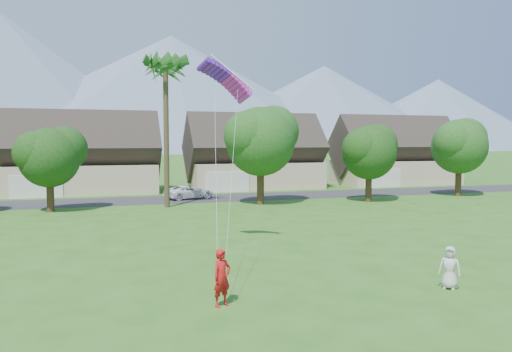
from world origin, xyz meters
name	(u,v)px	position (x,y,z in m)	size (l,w,h in m)	color
ground	(355,325)	(0.00, 0.00, 0.00)	(500.00, 500.00, 0.00)	#2D6019
street	(181,199)	(0.00, 34.00, 0.01)	(90.00, 7.00, 0.01)	#2D2D30
kite_flyer	(222,278)	(-3.41, 2.85, 0.96)	(0.70, 0.46, 1.92)	red
watcher	(450,267)	(5.13, 2.24, 0.80)	(0.78, 0.51, 1.60)	silver
parked_car	(189,192)	(0.80, 34.00, 0.65)	(2.17, 4.70, 1.31)	white
mountain_ridge	(135,97)	(10.40, 260.00, 29.07)	(540.00, 240.00, 70.00)	slate
houses_row	(173,159)	(0.49, 42.99, 3.44)	(72.75, 8.19, 8.86)	beige
tree_row	(178,148)	(-1.14, 27.92, 4.89)	(62.27, 6.67, 8.45)	#47301C
fan_palm	(165,64)	(-2.00, 28.50, 11.80)	(3.00, 3.00, 13.80)	#4C3D26
parafoil_kite	(226,78)	(-1.17, 11.18, 8.61)	(2.88, 1.11, 0.50)	#6419C2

